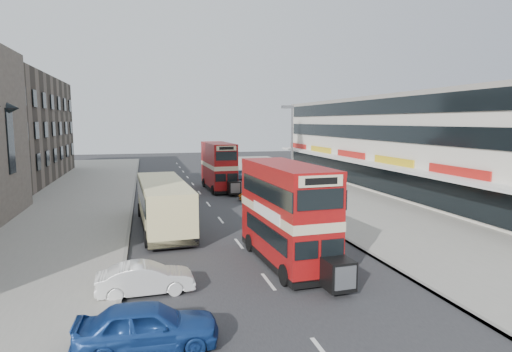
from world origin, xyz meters
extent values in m
plane|color=#28282B|center=(0.00, 0.00, 0.00)|extent=(160.00, 160.00, 0.00)
cube|color=#28282B|center=(0.00, 20.00, 0.01)|extent=(12.00, 90.00, 0.01)
cube|color=gray|center=(12.00, 20.00, 0.07)|extent=(12.00, 90.00, 0.15)
cube|color=gray|center=(-12.00, 20.00, 0.07)|extent=(12.00, 90.00, 0.15)
cube|color=gray|center=(-6.10, 20.00, 0.07)|extent=(0.20, 90.00, 0.16)
cube|color=gray|center=(6.10, 20.00, 0.07)|extent=(0.20, 90.00, 0.16)
cube|color=beige|center=(20.00, 22.00, 4.50)|extent=(8.00, 46.00, 9.00)
cube|color=black|center=(15.95, 22.00, 1.60)|extent=(0.10, 44.00, 2.40)
cube|color=gray|center=(20.00, 22.00, 9.10)|extent=(8.20, 46.20, 0.40)
cube|color=white|center=(15.10, 22.00, 3.00)|extent=(1.80, 44.00, 0.20)
cylinder|color=slate|center=(6.60, 18.00, 4.00)|extent=(0.16, 0.16, 8.00)
cube|color=slate|center=(6.20, 18.00, 8.00)|extent=(1.00, 0.20, 0.25)
cube|color=black|center=(1.51, 4.23, 0.32)|extent=(2.72, 7.49, 0.32)
cube|color=maroon|center=(1.51, 4.23, 1.43)|extent=(2.70, 7.49, 2.03)
cube|color=beige|center=(1.51, 4.23, 2.58)|extent=(2.74, 7.53, 0.42)
cube|color=maroon|center=(1.51, 4.23, 3.69)|extent=(2.70, 7.49, 1.94)
cube|color=maroon|center=(1.51, 4.23, 4.73)|extent=(2.72, 7.51, 0.23)
cube|color=black|center=(2.32, 0.02, 0.83)|extent=(1.16, 1.16, 1.20)
cube|color=black|center=(2.10, 27.27, 0.32)|extent=(2.55, 7.29, 0.32)
cube|color=maroon|center=(2.10, 27.27, 1.40)|extent=(2.53, 7.29, 1.98)
cube|color=beige|center=(2.10, 27.27, 2.52)|extent=(2.57, 7.33, 0.41)
cube|color=maroon|center=(2.10, 27.27, 3.60)|extent=(2.53, 7.29, 1.89)
cube|color=maroon|center=(2.10, 27.27, 4.62)|extent=(2.55, 7.31, 0.23)
cube|color=black|center=(2.83, 23.15, 0.81)|extent=(1.12, 1.12, 1.17)
cube|color=black|center=(-3.94, 12.62, 0.43)|extent=(3.28, 10.84, 0.43)
cube|color=beige|center=(-3.94, 12.62, 1.66)|extent=(3.25, 10.84, 2.79)
imported|color=navy|center=(-5.06, -2.35, 0.73)|extent=(4.36, 1.93, 1.46)
imported|color=white|center=(-5.10, 2.00, 0.63)|extent=(3.87, 1.49, 1.26)
imported|color=#9C2C0F|center=(5.35, 16.53, 0.59)|extent=(4.13, 1.78, 1.19)
imported|color=orange|center=(4.70, 20.60, 0.55)|extent=(4.11, 2.19, 1.10)
imported|color=teal|center=(5.28, 34.10, 0.62)|extent=(3.68, 1.59, 1.24)
imported|color=gray|center=(7.73, 13.77, 0.96)|extent=(0.67, 0.53, 1.62)
imported|color=gray|center=(8.04, 31.25, 1.11)|extent=(1.21, 0.82, 1.91)
imported|color=gray|center=(4.97, 18.32, 0.51)|extent=(0.86, 2.00, 1.02)
imported|color=black|center=(4.97, 18.32, 1.13)|extent=(0.60, 0.43, 1.57)
camera|label=1|loc=(-4.96, -15.07, 6.86)|focal=30.18mm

